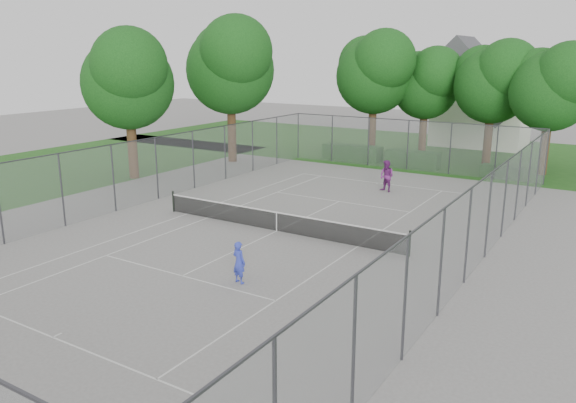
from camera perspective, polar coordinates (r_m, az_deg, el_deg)
The scene contains 17 objects.
ground at distance 25.99m, azimuth -1.16°, elevation -3.03°, with size 120.00×120.00×0.00m, color slate.
grass_far at distance 49.30m, azimuth 15.58°, elevation 4.90°, with size 60.00×20.00×0.00m, color #1E4D16.
court_markings at distance 25.99m, azimuth -1.16°, elevation -3.02°, with size 11.03×23.83×0.01m.
tennis_net at distance 25.84m, azimuth -1.17°, elevation -1.95°, with size 12.87×0.10×1.10m.
perimeter_fence at distance 25.50m, azimuth -1.19°, elevation 0.84°, with size 18.08×34.08×3.52m.
tree_far_left at distance 45.77m, azimuth 8.83°, elevation 13.11°, with size 6.89×6.29×9.90m.
tree_far_midleft at distance 46.74m, azimuth 13.90°, elevation 11.81°, with size 6.00×5.48×8.62m.
tree_far_midright at distance 43.89m, azimuth 20.22°, elevation 11.59°, with size 6.30×5.76×9.06m.
tree_far_right at distance 41.34m, azimuth 25.33°, elevation 10.72°, with size 6.13×5.59×8.81m.
tree_side_back at distance 42.60m, azimuth -5.86°, elevation 13.88°, with size 7.47×6.82×10.73m.
tree_side_front at distance 37.74m, azimuth -16.00°, elevation 12.17°, with size 6.71×6.12×9.64m.
hedge_left at distance 43.96m, azimuth 6.53°, elevation 4.97°, with size 4.59×1.38×1.15m, color #194416.
hedge_mid at distance 41.69m, azimuth 12.56°, elevation 4.22°, with size 3.82×1.09×1.20m, color #194416.
hedge_right at distance 40.02m, azimuth 20.89°, elevation 2.88°, with size 2.62×0.96×0.78m, color #194416.
house at distance 53.42m, azimuth 19.14°, elevation 9.50°, with size 7.66×5.94×9.53m.
girl_player at distance 20.09m, azimuth -5.00°, elevation -6.17°, with size 0.56×0.37×1.55m, color #323FBE.
woman_player at distance 33.80m, azimuth 9.99°, elevation 2.56°, with size 0.92×0.71×1.89m, color #782878.
Camera 1 is at (13.51, -20.75, 7.90)m, focal length 35.00 mm.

